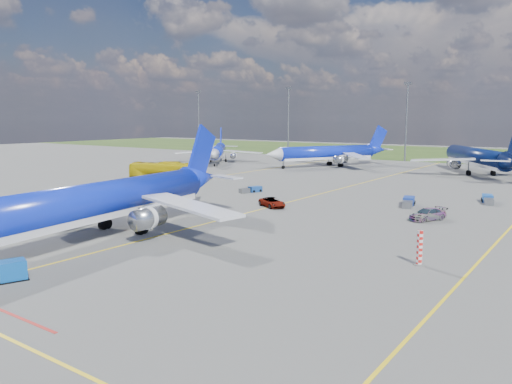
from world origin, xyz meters
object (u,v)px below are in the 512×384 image
Objects in this scene: baggage_tug_e at (488,199)px; service_car_a at (173,181)px; bg_jet_n at (476,174)px; uld_container at (12,270)px; main_airliner at (104,237)px; baggage_tug_w at (408,202)px; service_car_c at (427,214)px; warning_post at (420,248)px; apron_bus at (163,171)px; baggage_tug_c at (251,190)px; service_car_b at (272,202)px; bg_jet_nw at (218,163)px; bg_jet_nnw at (327,167)px.

service_car_a is at bearing 178.27° from baggage_tug_e.
bg_jet_n is 21.96× the size of uld_container.
main_airliner reaches higher than service_car_a.
service_car_c is at bearing -72.84° from baggage_tug_w.
warning_post is 1.55× the size of uld_container.
uld_container is 62.48m from apron_bus.
uld_container is 46.10m from service_car_c.
baggage_tug_e reaches higher than baggage_tug_c.
baggage_tug_c is at bearing 170.75° from baggage_tug_w.
uld_container is 0.38× the size of service_car_c.
service_car_c is at bearing 64.18° from bg_jet_n.
bg_jet_n is 9.79× the size of baggage_tug_c.
apron_bus is 36.97m from service_car_b.
bg_jet_n is 67.56m from service_car_a.
service_car_a is (-42.85, -52.23, 0.74)m from bg_jet_n.
uld_container is at bearing -137.79° from warning_post.
service_car_b is (51.68, -50.38, 0.68)m from bg_jet_nw.
baggage_tug_w is (1.16, -49.45, 0.54)m from bg_jet_n.
warning_post reaches higher than baggage_tug_c.
warning_post is 31.75m from main_airliner.
bg_jet_nnw is at bearing 49.40° from service_car_b.
service_car_a reaches higher than baggage_tug_c.
baggage_tug_w is at bearing -23.79° from bg_jet_nnw.
bg_jet_nnw is 49.07m from baggage_tug_c.
bg_jet_nw is 0.90× the size of bg_jet_nnw.
warning_post is 87.62m from bg_jet_nnw.
service_car_c is at bearing 41.10° from main_airliner.
service_car_a is (-23.96, 34.50, 0.74)m from main_airliner.
bg_jet_nnw is at bearing 154.12° from service_car_c.
bg_jet_nnw reaches higher than warning_post.
service_car_b is 0.91× the size of baggage_tug_w.
uld_container is 38.38m from service_car_b.
bg_jet_n is 8.24× the size of service_car_c.
bg_jet_nw is at bearing 103.48° from service_car_a.
bg_jet_nw reaches higher than service_car_a.
apron_bus is at bearing 154.42° from warning_post.
bg_jet_nw is 18.27× the size of uld_container.
service_car_c reaches higher than baggage_tug_w.
warning_post is 20.23m from service_car_c.
baggage_tug_c is (-31.38, 6.46, -0.31)m from service_car_c.
service_car_b is at bearing -155.83° from baggage_tug_w.
service_car_b is 0.96× the size of baggage_tug_e.
uld_container reaches higher than baggage_tug_c.
warning_post is at bearing -92.86° from service_car_b.
service_car_c is 1.19× the size of baggage_tug_c.
bg_jet_n reaches higher than service_car_b.
warning_post is 0.07× the size of bg_jet_n.
service_car_a is 44.10m from baggage_tug_w.
bg_jet_n is (-11.51, 77.69, -1.50)m from warning_post.
warning_post is 0.69× the size of baggage_tug_c.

